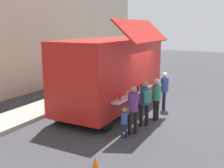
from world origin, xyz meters
TOP-DOWN VIEW (x-y plane):
  - ground_plane at (0.00, 0.00)m, footprint 60.00×60.00m
  - food_truck_main at (-0.60, 1.88)m, footprint 6.17×3.21m
  - traffic_cone_orange at (-5.74, -0.35)m, footprint 0.36×0.36m
  - trash_bin at (3.52, 4.20)m, footprint 0.60×0.60m
  - customer_front_ordering at (-1.14, -0.29)m, footprint 0.34×0.33m
  - customer_mid_with_backpack at (-1.98, -0.13)m, footprint 0.52×0.51m
  - customer_rear_waiting at (-2.89, -0.05)m, footprint 0.51×0.44m
  - customer_extra_browsing at (0.30, -0.15)m, footprint 0.34×0.34m
  - child_near_queue at (-3.31, 0.05)m, footprint 0.21×0.21m

SIDE VIEW (x-z plane):
  - ground_plane at x=0.00m, z-range 0.00..0.00m
  - traffic_cone_orange at x=-5.74m, z-range 0.00..0.55m
  - trash_bin at x=3.52m, z-range 0.00..0.93m
  - child_near_queue at x=-3.31m, z-range 0.10..1.12m
  - customer_front_ordering at x=-1.14m, z-range 0.16..1.79m
  - customer_extra_browsing at x=0.30m, z-range 0.16..1.81m
  - customer_rear_waiting at x=-2.89m, z-range 0.16..1.83m
  - customer_mid_with_backpack at x=-1.98m, z-range 0.19..1.86m
  - food_truck_main at x=-0.60m, z-range -0.24..3.58m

